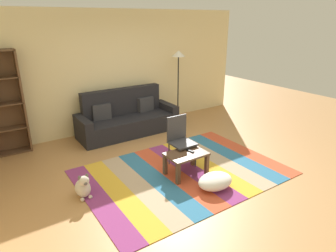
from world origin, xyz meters
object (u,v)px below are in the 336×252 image
at_px(dog, 83,187).
at_px(couch, 127,119).
at_px(pouf, 215,181).
at_px(tv_remote, 190,151).
at_px(folding_chair, 180,137).
at_px(standing_lamp, 178,63).
at_px(coffee_table, 186,157).

bearing_deg(dog, couch, 49.43).
distance_m(pouf, tv_remote, 0.67).
bearing_deg(pouf, folding_chair, 89.32).
height_order(pouf, folding_chair, folding_chair).
bearing_deg(folding_chair, tv_remote, -46.34).
bearing_deg(standing_lamp, dog, -147.32).
relative_size(standing_lamp, tv_remote, 11.84).
distance_m(coffee_table, standing_lamp, 3.01).
xyz_separation_m(pouf, dog, (-1.78, 0.91, 0.03)).
distance_m(coffee_table, dog, 1.70).
xyz_separation_m(standing_lamp, tv_remote, (-1.40, -2.32, -1.07)).
height_order(coffee_table, folding_chair, folding_chair).
relative_size(couch, folding_chair, 2.51).
bearing_deg(dog, folding_chair, 1.76).
bearing_deg(dog, standing_lamp, 32.68).
height_order(coffee_table, tv_remote, tv_remote).
bearing_deg(folding_chair, standing_lamp, 104.88).
bearing_deg(tv_remote, folding_chair, 70.43).
height_order(coffee_table, pouf, coffee_table).
xyz_separation_m(coffee_table, pouf, (0.12, -0.60, -0.19)).
height_order(couch, tv_remote, couch).
bearing_deg(tv_remote, coffee_table, 173.52).
bearing_deg(standing_lamp, pouf, -115.15).
bearing_deg(standing_lamp, coffee_table, -122.62).
bearing_deg(couch, tv_remote, -88.83).
relative_size(coffee_table, pouf, 1.16).
bearing_deg(coffee_table, standing_lamp, 57.38).
xyz_separation_m(pouf, standing_lamp, (1.38, 2.93, 1.36)).
relative_size(couch, tv_remote, 15.07).
bearing_deg(coffee_table, pouf, -78.96).
height_order(couch, coffee_table, couch).
distance_m(pouf, dog, 2.00).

